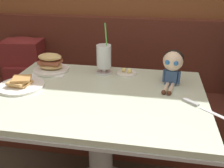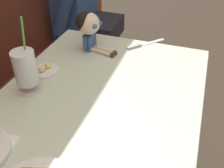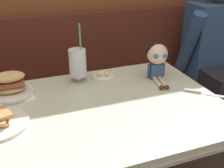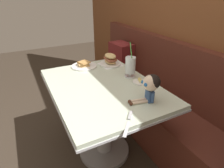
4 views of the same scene
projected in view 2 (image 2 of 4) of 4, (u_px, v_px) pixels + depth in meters
diner_table at (98, 134)px, 1.17m from camera, size 1.11×0.81×0.74m
milkshake_glass at (25, 69)px, 1.04m from camera, size 0.10×0.10×0.32m
butter_saucer at (45, 70)px, 1.21m from camera, size 0.12×0.12×0.04m
butter_knife at (139, 45)px, 1.41m from camera, size 0.19×0.17×0.01m
seated_doll at (89, 26)px, 1.31m from camera, size 0.13×0.23×0.20m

